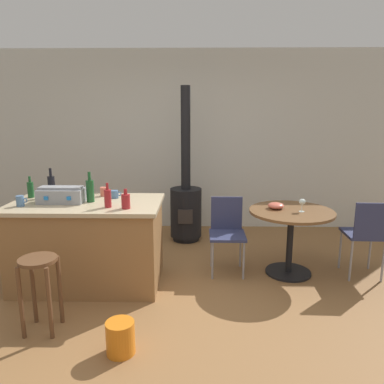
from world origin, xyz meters
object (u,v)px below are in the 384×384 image
(folding_chair_far, at_px, (366,232))
(bottle_0, at_px, (51,186))
(kitchen_island, at_px, (88,243))
(wine_glass, at_px, (302,202))
(folding_chair_near, at_px, (227,229))
(toolbox, at_px, (61,195))
(bottle_1, at_px, (108,198))
(plastic_bucket, at_px, (120,338))
(serving_bowl, at_px, (276,206))
(wood_stove, at_px, (186,204))
(bottle_3, at_px, (31,189))
(cup_0, at_px, (115,194))
(dining_table, at_px, (291,226))
(wooden_stool, at_px, (39,279))
(cup_1, at_px, (104,192))
(cup_2, at_px, (20,201))
(bottle_2, at_px, (90,190))
(bottle_4, at_px, (126,201))

(folding_chair_far, distance_m, bottle_0, 3.45)
(kitchen_island, bearing_deg, wine_glass, 5.91)
(wine_glass, bearing_deg, folding_chair_near, 171.08)
(toolbox, bearing_deg, folding_chair_near, 12.35)
(bottle_1, xyz_separation_m, plastic_bucket, (0.29, -0.98, -0.86))
(serving_bowl, bearing_deg, wood_stove, 135.30)
(toolbox, height_order, bottle_3, bottle_3)
(folding_chair_far, height_order, cup_0, cup_0)
(dining_table, xyz_separation_m, bottle_0, (-2.62, -0.06, 0.45))
(dining_table, bearing_deg, toolbox, -172.83)
(kitchen_island, relative_size, wooden_stool, 2.39)
(cup_1, bearing_deg, bottle_3, -173.30)
(wooden_stool, distance_m, bottle_1, 0.96)
(kitchen_island, distance_m, wine_glass, 2.33)
(kitchen_island, relative_size, wine_glass, 10.75)
(folding_chair_near, xyz_separation_m, cup_2, (-2.08, -0.53, 0.45))
(bottle_0, height_order, plastic_bucket, bottle_0)
(wood_stove, height_order, cup_2, wood_stove)
(kitchen_island, xyz_separation_m, wood_stove, (0.98, 1.39, 0.08))
(bottle_0, height_order, bottle_3, bottle_0)
(plastic_bucket, bearing_deg, bottle_3, 131.73)
(wood_stove, relative_size, wine_glass, 14.90)
(bottle_0, distance_m, cup_0, 0.70)
(bottle_2, height_order, plastic_bucket, bottle_2)
(bottle_0, height_order, bottle_4, bottle_0)
(cup_0, xyz_separation_m, cup_2, (-0.85, -0.36, 0.01))
(kitchen_island, relative_size, toolbox, 3.40)
(kitchen_island, distance_m, folding_chair_far, 2.99)
(bottle_3, distance_m, cup_2, 0.37)
(dining_table, bearing_deg, bottle_0, -178.71)
(dining_table, bearing_deg, bottle_4, -162.96)
(cup_2, bearing_deg, wood_stove, 44.84)
(wine_glass, bearing_deg, serving_bowl, 154.55)
(cup_0, relative_size, plastic_bucket, 0.45)
(wood_stove, bearing_deg, bottle_0, -140.57)
(dining_table, relative_size, cup_1, 8.00)
(cup_1, relative_size, wine_glass, 0.81)
(dining_table, bearing_deg, cup_2, -170.62)
(folding_chair_near, distance_m, serving_bowl, 0.61)
(wooden_stool, xyz_separation_m, wood_stove, (1.13, 2.27, 0.07))
(wood_stove, distance_m, bottle_2, 1.73)
(bottle_2, distance_m, plastic_bucket, 1.58)
(folding_chair_near, height_order, bottle_2, bottle_2)
(wood_stove, xyz_separation_m, cup_1, (-0.86, -1.10, 0.41))
(bottle_2, bearing_deg, cup_1, 74.68)
(kitchen_island, bearing_deg, bottle_1, -34.85)
(toolbox, bearing_deg, folding_chair_far, 3.74)
(bottle_0, bearing_deg, bottle_4, -27.62)
(folding_chair_near, height_order, wine_glass, wine_glass)
(kitchen_island, xyz_separation_m, plastic_bucket, (0.57, -1.17, -0.32))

